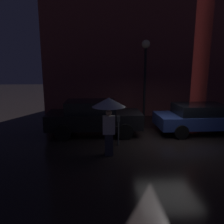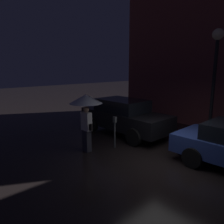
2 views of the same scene
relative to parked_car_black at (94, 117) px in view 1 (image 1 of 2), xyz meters
The scene contains 7 objects.
ground_plane 3.57m from the parked_car_black, 24.05° to the right, with size 60.00×60.00×0.00m, color black.
building_facade_left 6.44m from the parked_car_black, 73.80° to the left, with size 9.12×3.00×8.97m.
parked_car_black is the anchor object (origin of this frame).
parked_car_blue 5.13m from the parked_car_black, ahead, with size 4.42×2.05×1.36m.
pedestrian_with_umbrella 2.72m from the parked_car_black, 76.86° to the right, with size 1.15×1.15×2.07m.
parking_meter 1.84m from the parked_car_black, 56.63° to the right, with size 0.12×0.10×1.20m.
street_lamp_near 4.45m from the parked_car_black, 40.13° to the left, with size 0.46×0.46×4.51m.
Camera 1 is at (-2.93, -8.40, 3.12)m, focal length 35.00 mm.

